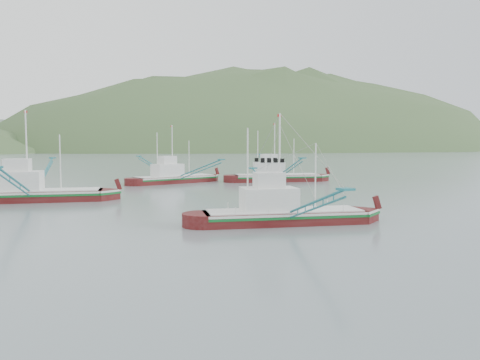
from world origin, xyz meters
name	(u,v)px	position (x,y,z in m)	size (l,w,h in m)	color
ground	(273,227)	(0.00, 0.00, 0.00)	(1200.00, 1200.00, 0.00)	slate
main_boat	(283,202)	(1.50, 1.19, 1.74)	(13.26, 22.84, 9.40)	#480C0C
bg_boat_left	(31,184)	(-16.32, 25.57, 1.91)	(15.26, 26.39, 10.82)	#480C0C
bg_boat_right	(276,170)	(21.86, 38.24, 1.95)	(15.05, 25.90, 10.66)	#480C0C
bg_boat_far	(174,172)	(5.28, 42.66, 1.86)	(14.29, 24.57, 10.13)	#480C0C
headland_right	(274,150)	(240.00, 430.00, 0.00)	(684.00, 432.00, 306.00)	#3B572D
ridge_distant	(66,150)	(30.00, 560.00, 0.00)	(960.00, 400.00, 240.00)	slate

